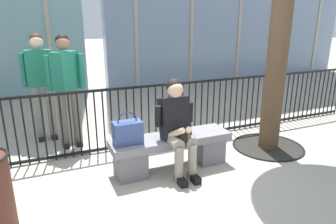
{
  "coord_description": "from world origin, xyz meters",
  "views": [
    {
      "loc": [
        -1.48,
        -3.32,
        1.89
      ],
      "look_at": [
        0.0,
        0.1,
        0.75
      ],
      "focal_mm": 32.02,
      "sensor_mm": 36.0,
      "label": 1
    }
  ],
  "objects_px": {
    "stone_bench": "(171,149)",
    "handbag_on_bench": "(128,132)",
    "seated_person_with_phone": "(177,124)",
    "bystander_at_railing": "(66,83)",
    "bystander_further_back": "(41,79)"
  },
  "relations": [
    {
      "from": "handbag_on_bench",
      "to": "bystander_at_railing",
      "type": "height_order",
      "value": "bystander_at_railing"
    },
    {
      "from": "stone_bench",
      "to": "handbag_on_bench",
      "type": "bearing_deg",
      "value": -179.01
    },
    {
      "from": "seated_person_with_phone",
      "to": "bystander_further_back",
      "type": "relative_size",
      "value": 0.71
    },
    {
      "from": "bystander_further_back",
      "to": "seated_person_with_phone",
      "type": "bearing_deg",
      "value": -51.87
    },
    {
      "from": "bystander_at_railing",
      "to": "stone_bench",
      "type": "bearing_deg",
      "value": -49.48
    },
    {
      "from": "stone_bench",
      "to": "handbag_on_bench",
      "type": "relative_size",
      "value": 3.95
    },
    {
      "from": "seated_person_with_phone",
      "to": "bystander_further_back",
      "type": "xyz_separation_m",
      "value": [
        -1.49,
        1.9,
        0.35
      ]
    },
    {
      "from": "seated_person_with_phone",
      "to": "bystander_at_railing",
      "type": "relative_size",
      "value": 0.71
    },
    {
      "from": "bystander_at_railing",
      "to": "bystander_further_back",
      "type": "height_order",
      "value": "same"
    },
    {
      "from": "handbag_on_bench",
      "to": "bystander_at_railing",
      "type": "xyz_separation_m",
      "value": [
        -0.54,
        1.33,
        0.4
      ]
    },
    {
      "from": "bystander_at_railing",
      "to": "handbag_on_bench",
      "type": "bearing_deg",
      "value": -67.66
    },
    {
      "from": "seated_person_with_phone",
      "to": "bystander_at_railing",
      "type": "height_order",
      "value": "bystander_at_railing"
    },
    {
      "from": "bystander_at_railing",
      "to": "bystander_further_back",
      "type": "distance_m",
      "value": 0.57
    },
    {
      "from": "stone_bench",
      "to": "bystander_further_back",
      "type": "xyz_separation_m",
      "value": [
        -1.47,
        1.77,
        0.73
      ]
    },
    {
      "from": "stone_bench",
      "to": "handbag_on_bench",
      "type": "distance_m",
      "value": 0.66
    }
  ]
}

